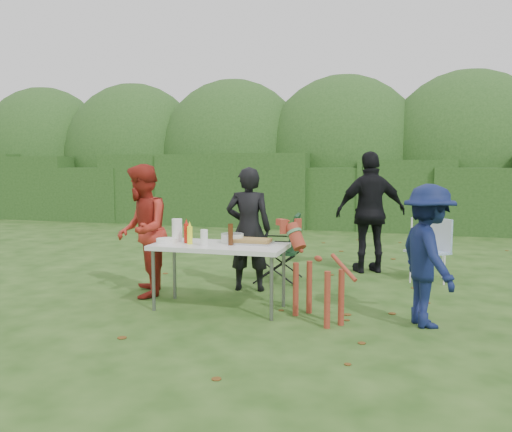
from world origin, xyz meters
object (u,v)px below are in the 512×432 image
(person_red_jacket, at_px, (142,231))
(lawn_chair, at_px, (427,249))
(person_cook, at_px, (249,229))
(paper_towel_roll, at_px, (177,230))
(folding_table, at_px, (219,249))
(beer_bottle, at_px, (231,234))
(camping_chair, at_px, (278,247))
(child, at_px, (428,256))
(person_black_puffy, at_px, (371,212))
(mustard_bottle, at_px, (190,235))
(ketchup_bottle, at_px, (186,233))
(dog, at_px, (318,273))

(person_red_jacket, xyz_separation_m, lawn_chair, (3.41, 1.89, -0.38))
(person_cook, xyz_separation_m, paper_towel_roll, (-0.62, -0.84, 0.07))
(folding_table, distance_m, person_cook, 0.95)
(lawn_chair, height_order, beer_bottle, beer_bottle)
(camping_chair, bearing_deg, child, 135.26)
(paper_towel_roll, bearing_deg, beer_bottle, -10.04)
(folding_table, xyz_separation_m, camping_chair, (0.30, 1.56, -0.21))
(person_black_puffy, distance_m, beer_bottle, 2.88)
(lawn_chair, height_order, mustard_bottle, mustard_bottle)
(folding_table, relative_size, paper_towel_roll, 5.77)
(paper_towel_roll, bearing_deg, person_cook, 53.56)
(ketchup_bottle, height_order, paper_towel_roll, paper_towel_roll)
(folding_table, distance_m, person_red_jacket, 1.16)
(mustard_bottle, distance_m, paper_towel_roll, 0.30)
(person_cook, xyz_separation_m, beer_bottle, (0.08, -0.96, 0.06))
(folding_table, height_order, ketchup_bottle, ketchup_bottle)
(child, xyz_separation_m, lawn_chair, (0.06, 2.18, -0.28))
(lawn_chair, bearing_deg, person_black_puffy, -59.62)
(mustard_bottle, xyz_separation_m, paper_towel_roll, (-0.23, 0.18, 0.03))
(dog, relative_size, lawn_chair, 1.20)
(paper_towel_roll, bearing_deg, mustard_bottle, -36.91)
(child, xyz_separation_m, beer_bottle, (-2.10, -0.02, 0.14))
(person_red_jacket, bearing_deg, dog, 55.07)
(lawn_chair, distance_m, mustard_bottle, 3.48)
(folding_table, relative_size, beer_bottle, 6.25)
(child, bearing_deg, lawn_chair, -24.43)
(person_cook, height_order, child, person_cook)
(mustard_bottle, distance_m, ketchup_bottle, 0.10)
(person_red_jacket, distance_m, lawn_chair, 3.92)
(dog, relative_size, paper_towel_roll, 4.06)
(folding_table, xyz_separation_m, beer_bottle, (0.14, -0.02, 0.17))
(folding_table, relative_size, mustard_bottle, 7.50)
(person_black_puffy, bearing_deg, beer_bottle, 37.74)
(folding_table, relative_size, person_black_puffy, 0.83)
(dog, distance_m, camping_chair, 1.89)
(child, bearing_deg, ketchup_bottle, 67.15)
(person_black_puffy, bearing_deg, person_red_jacket, 16.18)
(folding_table, height_order, person_black_puffy, person_black_puffy)
(ketchup_bottle, xyz_separation_m, paper_towel_roll, (-0.17, 0.11, 0.02))
(camping_chair, xyz_separation_m, beer_bottle, (-0.16, -1.58, 0.38))
(child, bearing_deg, mustard_bottle, 68.68)
(person_black_puffy, height_order, camping_chair, person_black_puffy)
(folding_table, height_order, lawn_chair, lawn_chair)
(child, xyz_separation_m, paper_towel_roll, (-2.80, 0.10, 0.15))
(person_black_puffy, relative_size, paper_towel_roll, 6.97)
(person_cook, bearing_deg, person_red_jacket, 19.84)
(folding_table, relative_size, lawn_chair, 1.71)
(person_red_jacket, height_order, lawn_chair, person_red_jacket)
(person_black_puffy, xyz_separation_m, lawn_chair, (0.81, -0.35, -0.47))
(person_cook, xyz_separation_m, person_black_puffy, (1.43, 1.58, 0.11))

